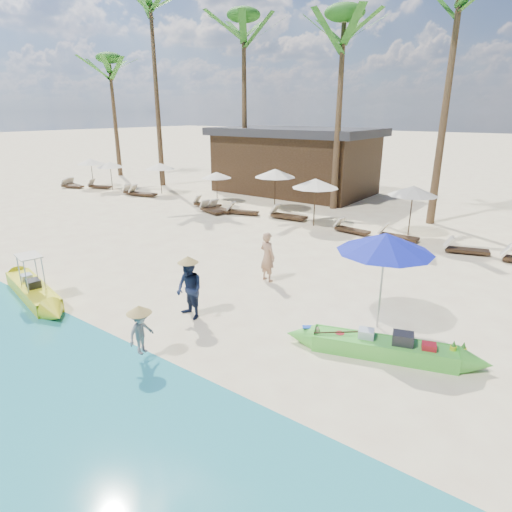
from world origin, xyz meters
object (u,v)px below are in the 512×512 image
Objects in this scene: yellow_canoe at (33,290)px; tourist at (267,257)px; green_canoe at (383,347)px; blue_umbrella at (386,243)px.

tourist reaches higher than yellow_canoe.
green_canoe is 2.51m from blue_umbrella.
yellow_canoe is 10.28m from blue_umbrella.
tourist is at bearing 137.10° from green_canoe.
yellow_canoe reaches higher than green_canoe.
tourist is 0.65× the size of blue_umbrella.
tourist reaches higher than green_canoe.
yellow_canoe is at bearing -154.50° from blue_umbrella.
blue_umbrella reaches higher than yellow_canoe.
green_canoe is 10.18m from yellow_canoe.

